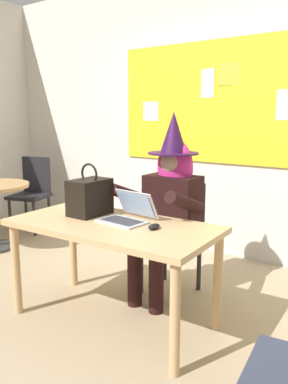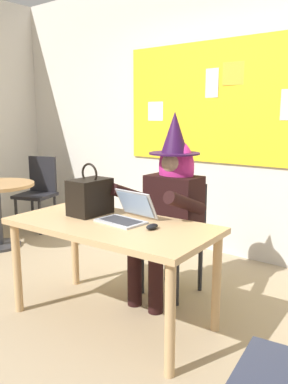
% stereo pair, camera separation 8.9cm
% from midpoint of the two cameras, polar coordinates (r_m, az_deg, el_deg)
% --- Properties ---
extents(ground_plane, '(24.00, 24.00, 0.00)m').
position_cam_midpoint_polar(ground_plane, '(2.98, -5.35, -17.62)').
color(ground_plane, tan).
extents(wall_back_bulletin, '(6.22, 1.96, 2.89)m').
position_cam_midpoint_polar(wall_back_bulletin, '(4.08, 11.17, 11.28)').
color(wall_back_bulletin, silver).
rests_on(wall_back_bulletin, ground).
extents(desk_main, '(1.46, 0.78, 0.71)m').
position_cam_midpoint_polar(desk_main, '(2.70, -5.54, -6.29)').
color(desk_main, tan).
rests_on(desk_main, ground).
extents(chair_at_desk, '(0.43, 0.43, 0.89)m').
position_cam_midpoint_polar(chair_at_desk, '(3.25, 3.90, -5.62)').
color(chair_at_desk, black).
rests_on(chair_at_desk, ground).
extents(person_costumed, '(0.60, 0.66, 1.45)m').
position_cam_midpoint_polar(person_costumed, '(3.08, 2.75, -0.95)').
color(person_costumed, black).
rests_on(person_costumed, ground).
extents(laptop, '(0.35, 0.33, 0.20)m').
position_cam_midpoint_polar(laptop, '(2.71, -3.33, -3.27)').
color(laptop, '#B7B7BC').
rests_on(laptop, desk_main).
extents(computer_mouse, '(0.07, 0.11, 0.03)m').
position_cam_midpoint_polar(computer_mouse, '(2.52, 0.44, -5.01)').
color(computer_mouse, black).
rests_on(computer_mouse, desk_main).
extents(handbag, '(0.20, 0.30, 0.38)m').
position_cam_midpoint_polar(handbag, '(2.89, -8.70, -0.66)').
color(handbag, black).
rests_on(handbag, desk_main).
extents(chair_spare_by_window, '(0.53, 0.53, 0.91)m').
position_cam_midpoint_polar(chair_spare_by_window, '(5.15, -16.28, 0.37)').
color(chair_spare_by_window, black).
rests_on(chair_spare_by_window, ground).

